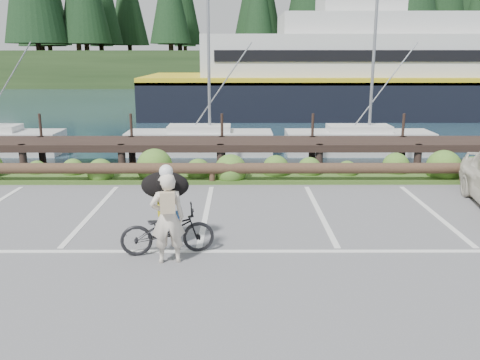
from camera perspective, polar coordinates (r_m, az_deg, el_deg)
The scene contains 7 objects.
ground at distance 9.84m, azimuth -4.52°, elevation -7.14°, with size 72.00×72.00×0.00m, color #5B5A5D.
harbor_backdrop at distance 87.69m, azimuth -0.35°, elevation 11.67°, with size 170.00×160.00×30.00m.
vegetation_strip at distance 14.89m, azimuth -3.00°, elevation 0.41°, with size 34.00×1.60×0.10m, color #3D5B21.
log_rail at distance 14.22m, azimuth -3.14°, elevation -0.45°, with size 32.00×0.30×0.60m, color #443021, non-canonical shape.
bicycle at distance 9.30m, azimuth -8.15°, elevation -5.62°, with size 0.59×1.69×0.89m, color black.
cyclist at distance 8.81m, azimuth -8.12°, elevation -4.25°, with size 0.59×0.38×1.61m, color beige.
dog at distance 9.61m, azimuth -8.42°, elevation -0.59°, with size 0.90×0.44×0.52m, color black.
Camera 1 is at (0.75, -9.15, 3.54)m, focal length 38.00 mm.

